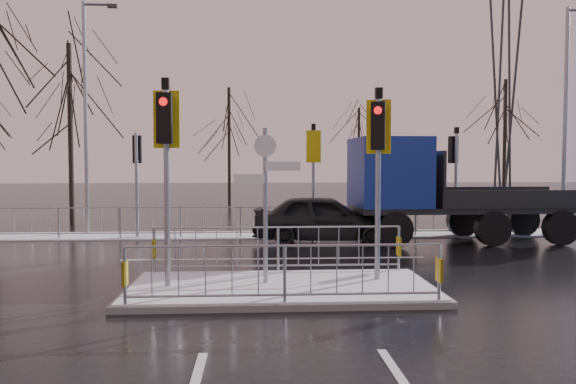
{
  "coord_description": "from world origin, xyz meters",
  "views": [
    {
      "loc": [
        -0.5,
        -10.89,
        2.54
      ],
      "look_at": [
        0.33,
        3.17,
        1.8
      ],
      "focal_mm": 35.0,
      "sensor_mm": 36.0,
      "label": 1
    }
  ],
  "objects": [
    {
      "name": "tree_far_a",
      "position": [
        -2.0,
        22.0,
        4.82
      ],
      "size": [
        3.75,
        3.75,
        7.08
      ],
      "color": "black",
      "rests_on": "ground"
    },
    {
      "name": "traffic_island",
      "position": [
        -0.01,
        0.01,
        0.39
      ],
      "size": [
        6.0,
        3.04,
        4.15
      ],
      "color": "slate",
      "rests_on": "ground"
    },
    {
      "name": "tree_far_b",
      "position": [
        6.0,
        24.0,
        4.18
      ],
      "size": [
        3.25,
        3.25,
        6.14
      ],
      "color": "black",
      "rests_on": "ground"
    },
    {
      "name": "flatbed_truck",
      "position": [
        4.76,
        6.75,
        1.77
      ],
      "size": [
        7.24,
        2.83,
        3.32
      ],
      "color": "black",
      "rests_on": "ground"
    },
    {
      "name": "snow_verge",
      "position": [
        0.0,
        8.6,
        0.02
      ],
      "size": [
        30.0,
        2.0,
        0.04
      ],
      "primitive_type": "cube",
      "color": "white",
      "rests_on": "ground"
    },
    {
      "name": "street_lamp_left",
      "position": [
        -6.43,
        9.5,
        4.49
      ],
      "size": [
        1.25,
        0.18,
        8.2
      ],
      "color": "gray",
      "rests_on": "ground"
    },
    {
      "name": "far_kerb_fixtures",
      "position": [
        0.29,
        8.09,
        1.02
      ],
      "size": [
        18.0,
        0.65,
        3.83
      ],
      "color": "gray",
      "rests_on": "ground"
    },
    {
      "name": "lane_markings",
      "position": [
        0.0,
        -0.33,
        0.0
      ],
      "size": [
        8.0,
        11.38,
        0.01
      ],
      "color": "silver",
      "rests_on": "ground"
    },
    {
      "name": "pylon_wires",
      "position": [
        16.88,
        30.0,
        11.03
      ],
      "size": [
        70.0,
        2.38,
        19.97
      ],
      "color": "#2D3033",
      "rests_on": "ground"
    },
    {
      "name": "ground",
      "position": [
        0.0,
        0.0,
        0.0
      ],
      "size": [
        120.0,
        120.0,
        0.0
      ],
      "primitive_type": "plane",
      "color": "black",
      "rests_on": "ground"
    },
    {
      "name": "street_lamp_right",
      "position": [
        10.57,
        8.5,
        4.39
      ],
      "size": [
        1.25,
        0.18,
        8.0
      ],
      "color": "gray",
      "rests_on": "ground"
    },
    {
      "name": "tree_near_b",
      "position": [
        -8.0,
        12.5,
        5.15
      ],
      "size": [
        4.0,
        4.0,
        7.55
      ],
      "color": "black",
      "rests_on": "ground"
    },
    {
      "name": "tree_far_c",
      "position": [
        14.0,
        21.0,
        5.15
      ],
      "size": [
        4.0,
        4.0,
        7.55
      ],
      "color": "black",
      "rests_on": "ground"
    },
    {
      "name": "car_far_lane",
      "position": [
        1.69,
        6.79,
        0.77
      ],
      "size": [
        4.67,
        2.3,
        1.53
      ],
      "primitive_type": "imported",
      "rotation": [
        0.0,
        0.0,
        1.46
      ],
      "color": "black",
      "rests_on": "ground"
    }
  ]
}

